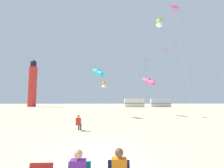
# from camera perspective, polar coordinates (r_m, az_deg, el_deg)

# --- Properties ---
(ground) EXTENTS (200.00, 200.00, 0.00)m
(ground) POSITION_cam_1_polar(r_m,az_deg,el_deg) (7.33, -5.08, -23.47)
(ground) COLOR beige
(kite_flyer_standing) EXTENTS (0.39, 0.54, 1.16)m
(kite_flyer_standing) POSITION_cam_1_polar(r_m,az_deg,el_deg) (12.77, -11.52, -12.90)
(kite_flyer_standing) COLOR red
(kite_flyer_standing) RESTS_ON ground
(kite_diamond_magenta) EXTENTS (2.00, 1.84, 13.47)m
(kite_diamond_magenta) POSITION_cam_1_polar(r_m,az_deg,el_deg) (22.29, 21.32, 22.31)
(kite_diamond_magenta) COLOR silver
(kite_diamond_magenta) RESTS_ON ground
(kite_diamond_scarlet) EXTENTS (3.13, 3.13, 12.67)m
(kite_diamond_scarlet) POSITION_cam_1_polar(r_m,az_deg,el_deg) (35.24, 18.17, 10.40)
(kite_diamond_scarlet) COLOR silver
(kite_diamond_scarlet) RESTS_ON ground
(kite_box_lime) EXTENTS (2.74, 2.74, 14.43)m
(kite_box_lime) POSITION_cam_1_polar(r_m,az_deg,el_deg) (27.21, 16.14, 19.73)
(kite_box_lime) COLOR silver
(kite_box_lime) RESTS_ON ground
(kite_tube_cyan) EXTENTS (2.58, 2.85, 6.92)m
(kite_tube_cyan) POSITION_cam_1_polar(r_m,az_deg,el_deg) (23.45, -4.84, 4.10)
(kite_tube_cyan) COLOR silver
(kite_tube_cyan) RESTS_ON ground
(kite_tube_rainbow) EXTENTS (2.52, 2.88, 5.89)m
(kite_tube_rainbow) POSITION_cam_1_polar(r_m,az_deg,el_deg) (26.06, 12.66, 0.96)
(kite_tube_rainbow) COLOR silver
(kite_tube_rainbow) RESTS_ON ground
(kite_diamond_blue) EXTENTS (2.81, 2.81, 8.59)m
(kite_diamond_blue) POSITION_cam_1_polar(r_m,az_deg,el_deg) (25.44, 11.69, 7.63)
(kite_diamond_blue) COLOR silver
(kite_diamond_blue) RESTS_ON ground
(kite_box_orange) EXTENTS (3.01, 2.45, 5.84)m
(kite_box_orange) POSITION_cam_1_polar(r_m,az_deg,el_deg) (31.31, -2.78, -0.13)
(kite_box_orange) COLOR silver
(kite_box_orange) RESTS_ON ground
(lighthouse_distant) EXTENTS (2.80, 2.80, 16.80)m
(lighthouse_distant) POSITION_cam_1_polar(r_m,az_deg,el_deg) (64.05, -25.93, -0.09)
(lighthouse_distant) COLOR red
(lighthouse_distant) RESTS_ON ground
(rv_van_cream) EXTENTS (6.51, 2.54, 2.80)m
(rv_van_cream) POSITION_cam_1_polar(r_m,az_deg,el_deg) (54.88, 7.71, -6.51)
(rv_van_cream) COLOR beige
(rv_van_cream) RESTS_ON ground
(rv_van_silver) EXTENTS (6.55, 2.65, 2.80)m
(rv_van_silver) POSITION_cam_1_polar(r_m,az_deg,el_deg) (57.44, 16.47, -6.29)
(rv_van_silver) COLOR #B7BABF
(rv_van_silver) RESTS_ON ground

